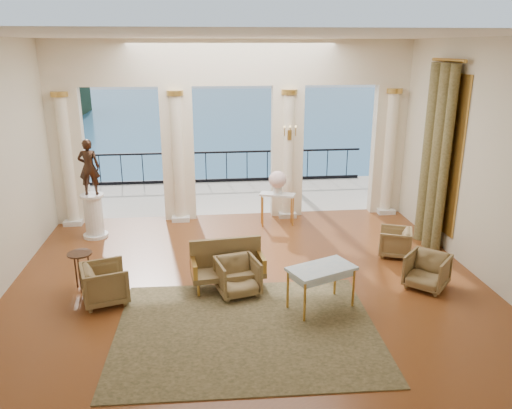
{
  "coord_description": "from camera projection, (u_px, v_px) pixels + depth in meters",
  "views": [
    {
      "loc": [
        -0.81,
        -8.74,
        4.34
      ],
      "look_at": [
        0.23,
        0.6,
        1.34
      ],
      "focal_mm": 35.0,
      "sensor_mm": 36.0,
      "label": 1
    }
  ],
  "objects": [
    {
      "name": "floor",
      "position": [
        248.0,
        280.0,
        9.68
      ],
      "size": [
        9.0,
        9.0,
        0.0
      ],
      "primitive_type": "plane",
      "color": "#502611",
      "rests_on": "ground"
    },
    {
      "name": "urn",
      "position": [
        278.0,
        181.0,
        12.33
      ],
      "size": [
        0.44,
        0.44,
        0.58
      ],
      "color": "silver",
      "rests_on": "console_table"
    },
    {
      "name": "room_walls",
      "position": [
        254.0,
        144.0,
        7.75
      ],
      "size": [
        9.0,
        9.0,
        9.0
      ],
      "color": "beige",
      "rests_on": "ground"
    },
    {
      "name": "pedestal",
      "position": [
        94.0,
        217.0,
        11.72
      ],
      "size": [
        0.57,
        0.57,
        1.05
      ],
      "color": "silver",
      "rests_on": "ground"
    },
    {
      "name": "balustrade",
      "position": [
        227.0,
        170.0,
        16.56
      ],
      "size": [
        9.0,
        0.06,
        1.03
      ],
      "color": "black",
      "rests_on": "terrace"
    },
    {
      "name": "rug",
      "position": [
        247.0,
        330.0,
        7.96
      ],
      "size": [
        4.24,
        3.35,
        0.02
      ],
      "primitive_type": "cube",
      "rotation": [
        0.0,
        0.0,
        -0.03
      ],
      "color": "#2F311B",
      "rests_on": "ground"
    },
    {
      "name": "armchair_b",
      "position": [
        427.0,
        269.0,
        9.28
      ],
      "size": [
        0.97,
        0.96,
        0.73
      ],
      "primitive_type": "imported",
      "rotation": [
        0.0,
        0.0,
        -0.75
      ],
      "color": "#4F401F",
      "rests_on": "ground"
    },
    {
      "name": "terrace",
      "position": [
        230.0,
        197.0,
        15.19
      ],
      "size": [
        10.0,
        3.6,
        0.1
      ],
      "primitive_type": "cube",
      "color": "#BAAB99",
      "rests_on": "ground"
    },
    {
      "name": "sea",
      "position": [
        207.0,
        125.0,
        68.32
      ],
      "size": [
        160.0,
        160.0,
        0.0
      ],
      "primitive_type": "plane",
      "color": "#1D5989",
      "rests_on": "ground"
    },
    {
      "name": "game_table",
      "position": [
        321.0,
        272.0,
        8.45
      ],
      "size": [
        1.26,
        0.99,
        0.77
      ],
      "rotation": [
        0.0,
        0.0,
        0.4
      ],
      "color": "silver",
      "rests_on": "ground"
    },
    {
      "name": "headland",
      "position": [
        1.0,
        98.0,
        73.72
      ],
      "size": [
        22.0,
        18.0,
        6.0
      ],
      "primitive_type": "cube",
      "color": "black",
      "rests_on": "sea"
    },
    {
      "name": "arcade",
      "position": [
        233.0,
        119.0,
        12.52
      ],
      "size": [
        9.0,
        0.56,
        4.5
      ],
      "color": "#FCE7C9",
      "rests_on": "ground"
    },
    {
      "name": "window_frame",
      "position": [
        443.0,
        153.0,
        10.93
      ],
      "size": [
        0.04,
        1.6,
        3.4
      ],
      "primitive_type": "cube",
      "color": "gold",
      "rests_on": "room_walls"
    },
    {
      "name": "palm_tree",
      "position": [
        293.0,
        54.0,
        14.9
      ],
      "size": [
        2.0,
        2.0,
        4.5
      ],
      "color": "#4C3823",
      "rests_on": "terrace"
    },
    {
      "name": "armchair_c",
      "position": [
        395.0,
        241.0,
        10.72
      ],
      "size": [
        0.81,
        0.83,
        0.67
      ],
      "primitive_type": "imported",
      "rotation": [
        0.0,
        0.0,
        -1.96
      ],
      "color": "#4F401F",
      "rests_on": "ground"
    },
    {
      "name": "console_table",
      "position": [
        277.0,
        199.0,
        12.47
      ],
      "size": [
        0.92,
        0.6,
        0.82
      ],
      "rotation": [
        0.0,
        0.0,
        -0.33
      ],
      "color": "silver",
      "rests_on": "ground"
    },
    {
      "name": "statue",
      "position": [
        89.0,
        167.0,
        11.35
      ],
      "size": [
        0.48,
        0.32,
        1.3
      ],
      "primitive_type": "imported",
      "rotation": [
        0.0,
        0.0,
        3.16
      ],
      "color": "black",
      "rests_on": "pedestal"
    },
    {
      "name": "curtain",
      "position": [
        435.0,
        156.0,
        10.94
      ],
      "size": [
        0.33,
        1.4,
        4.09
      ],
      "color": "#4D4723",
      "rests_on": "ground"
    },
    {
      "name": "armchair_a",
      "position": [
        238.0,
        275.0,
        9.05
      ],
      "size": [
        0.86,
        0.83,
        0.74
      ],
      "primitive_type": "imported",
      "rotation": [
        0.0,
        0.0,
        0.25
      ],
      "color": "#4F401F",
      "rests_on": "ground"
    },
    {
      "name": "wall_sconce",
      "position": [
        290.0,
        134.0,
        12.47
      ],
      "size": [
        0.3,
        0.11,
        0.33
      ],
      "color": "gold",
      "rests_on": "arcade"
    },
    {
      "name": "armchair_d",
      "position": [
        105.0,
        282.0,
        8.75
      ],
      "size": [
        0.89,
        0.92,
        0.77
      ],
      "primitive_type": "imported",
      "rotation": [
        0.0,
        0.0,
        1.87
      ],
      "color": "#4F401F",
      "rests_on": "ground"
    },
    {
      "name": "settee",
      "position": [
        227.0,
        264.0,
        9.31
      ],
      "size": [
        1.41,
        0.72,
        0.9
      ],
      "rotation": [
        0.0,
        0.0,
        0.11
      ],
      "color": "#4F401F",
      "rests_on": "ground"
    },
    {
      "name": "side_table",
      "position": [
        80.0,
        258.0,
        9.13
      ],
      "size": [
        0.45,
        0.45,
        0.73
      ],
      "color": "black",
      "rests_on": "ground"
    }
  ]
}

